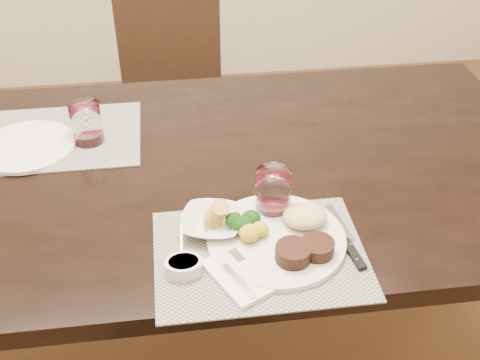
{
  "coord_description": "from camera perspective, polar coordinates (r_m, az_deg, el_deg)",
  "views": [
    {
      "loc": [
        -0.02,
        -1.29,
        1.67
      ],
      "look_at": [
        0.13,
        -0.17,
        0.82
      ],
      "focal_mm": 45.0,
      "sensor_mm": 36.0,
      "label": 1
    }
  ],
  "objects": [
    {
      "name": "ground_plane",
      "position": [
        2.11,
        -4.37,
        -15.63
      ],
      "size": [
        4.5,
        4.5,
        0.0
      ],
      "primitive_type": "plane",
      "color": "#4E2E19",
      "rests_on": "ground"
    },
    {
      "name": "dining_table",
      "position": [
        1.64,
        -5.43,
        -1.16
      ],
      "size": [
        2.0,
        1.0,
        0.75
      ],
      "color": "black",
      "rests_on": "ground"
    },
    {
      "name": "chair_far",
      "position": [
        2.51,
        -6.41,
        8.88
      ],
      "size": [
        0.42,
        0.42,
        0.9
      ],
      "color": "black",
      "rests_on": "ground"
    },
    {
      "name": "placemat_near",
      "position": [
        1.32,
        1.9,
        -7.07
      ],
      "size": [
        0.46,
        0.34,
        0.0
      ],
      "primitive_type": "cube",
      "color": "gray",
      "rests_on": "dining_table"
    },
    {
      "name": "placemat_far",
      "position": [
        1.77,
        -16.89,
        3.89
      ],
      "size": [
        0.46,
        0.34,
        0.0
      ],
      "primitive_type": "cube",
      "color": "gray",
      "rests_on": "dining_table"
    },
    {
      "name": "dinner_plate",
      "position": [
        1.34,
        4.12,
        -5.33
      ],
      "size": [
        0.31,
        0.31,
        0.06
      ],
      "rotation": [
        0.0,
        0.0,
        -0.4
      ],
      "color": "silver",
      "rests_on": "placemat_near"
    },
    {
      "name": "napkin_fork",
      "position": [
        1.27,
        -0.24,
        -9.12
      ],
      "size": [
        0.15,
        0.18,
        0.02
      ],
      "rotation": [
        0.0,
        0.0,
        0.48
      ],
      "color": "silver",
      "rests_on": "placemat_near"
    },
    {
      "name": "steak_knife",
      "position": [
        1.35,
        10.39,
        -6.18
      ],
      "size": [
        0.04,
        0.23,
        0.01
      ],
      "rotation": [
        0.0,
        0.0,
        0.16
      ],
      "color": "silver",
      "rests_on": "placemat_near"
    },
    {
      "name": "cracker_bowl",
      "position": [
        1.37,
        -2.66,
        -4.01
      ],
      "size": [
        0.17,
        0.17,
        0.06
      ],
      "rotation": [
        0.0,
        0.0,
        -0.24
      ],
      "color": "silver",
      "rests_on": "placemat_near"
    },
    {
      "name": "sauce_ramekin",
      "position": [
        1.28,
        -5.37,
        -8.09
      ],
      "size": [
        0.08,
        0.12,
        0.06
      ],
      "rotation": [
        0.0,
        0.0,
        -0.1
      ],
      "color": "silver",
      "rests_on": "placemat_near"
    },
    {
      "name": "wine_glass_near",
      "position": [
        1.4,
        3.17,
        -1.37
      ],
      "size": [
        0.08,
        0.08,
        0.11
      ],
      "rotation": [
        0.0,
        0.0,
        0.04
      ],
      "color": "silver",
      "rests_on": "placemat_near"
    },
    {
      "name": "far_plate",
      "position": [
        1.74,
        -19.51,
        3.02
      ],
      "size": [
        0.26,
        0.26,
        0.01
      ],
      "primitive_type": "cylinder",
      "color": "silver",
      "rests_on": "placemat_far"
    },
    {
      "name": "wine_glass_far",
      "position": [
        1.7,
        -14.32,
        5.08
      ],
      "size": [
        0.08,
        0.08,
        0.12
      ],
      "rotation": [
        0.0,
        0.0,
        -0.22
      ],
      "color": "silver",
      "rests_on": "placemat_far"
    }
  ]
}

